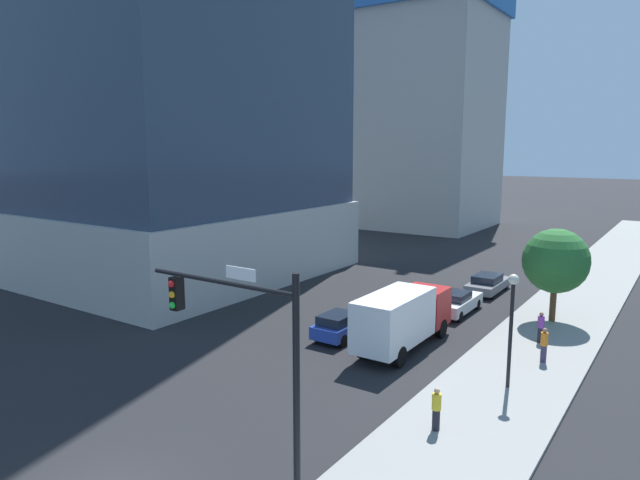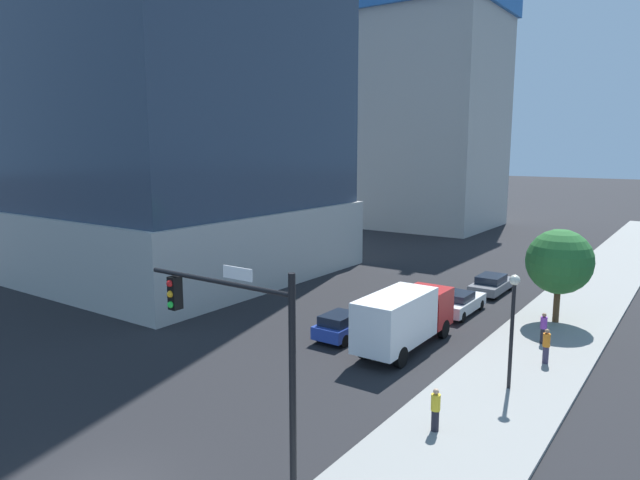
{
  "view_description": "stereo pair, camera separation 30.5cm",
  "coord_description": "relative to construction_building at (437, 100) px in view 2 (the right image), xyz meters",
  "views": [
    {
      "loc": [
        13.96,
        -8.92,
        10.28
      ],
      "look_at": [
        1.44,
        9.46,
        6.62
      ],
      "focal_mm": 31.65,
      "sensor_mm": 36.0,
      "label": 1
    },
    {
      "loc": [
        14.21,
        -8.75,
        10.28
      ],
      "look_at": [
        1.44,
        9.46,
        6.62
      ],
      "focal_mm": 31.65,
      "sensor_mm": 36.0,
      "label": 2
    }
  ],
  "objects": [
    {
      "name": "sidewalk",
      "position": [
        23.5,
        -40.21,
        -16.17
      ],
      "size": [
        5.42,
        120.0,
        0.15
      ],
      "primitive_type": "cube",
      "color": "gray",
      "rests_on": "ground"
    },
    {
      "name": "construction_building",
      "position": [
        0.0,
        0.0,
        0.0
      ],
      "size": [
        15.38,
        17.5,
        37.42
      ],
      "color": "#B2AFA8",
      "rests_on": "ground"
    },
    {
      "name": "traffic_light_pole",
      "position": [
        19.3,
        -57.54,
        -11.41
      ],
      "size": [
        5.65,
        0.48,
        6.86
      ],
      "color": "black",
      "rests_on": "sidewalk"
    },
    {
      "name": "street_lamp",
      "position": [
        23.69,
        -45.78,
        -12.79
      ],
      "size": [
        0.44,
        0.44,
        4.94
      ],
      "color": "black",
      "rests_on": "sidewalk"
    },
    {
      "name": "street_tree",
      "position": [
        23.14,
        -34.9,
        -12.49
      ],
      "size": [
        3.77,
        3.77,
        5.5
      ],
      "color": "brown",
      "rests_on": "sidewalk"
    },
    {
      "name": "car_white",
      "position": [
        17.71,
        -36.16,
        -15.53
      ],
      "size": [
        1.83,
        4.64,
        1.43
      ],
      "color": "silver",
      "rests_on": "ground"
    },
    {
      "name": "car_gray",
      "position": [
        17.71,
        -29.97,
        -15.57
      ],
      "size": [
        1.92,
        4.71,
        1.34
      ],
      "color": "slate",
      "rests_on": "ground"
    },
    {
      "name": "car_blue",
      "position": [
        14.27,
        -44.01,
        -15.5
      ],
      "size": [
        1.77,
        4.25,
        1.48
      ],
      "color": "#233D9E",
      "rests_on": "ground"
    },
    {
      "name": "box_truck",
      "position": [
        17.71,
        -43.78,
        -14.49
      ],
      "size": [
        2.26,
        7.45,
        3.1
      ],
      "color": "#B21E1E",
      "rests_on": "ground"
    },
    {
      "name": "pedestrian_yellow_shirt",
      "position": [
        22.61,
        -51.01,
        -15.28
      ],
      "size": [
        0.34,
        0.34,
        1.61
      ],
      "color": "black",
      "rests_on": "sidewalk"
    },
    {
      "name": "pedestrian_orange_shirt",
      "position": [
        24.26,
        -41.95,
        -15.24
      ],
      "size": [
        0.34,
        0.34,
        1.68
      ],
      "color": "#38334C",
      "rests_on": "sidewalk"
    },
    {
      "name": "pedestrian_purple_shirt",
      "position": [
        23.46,
        -39.17,
        -15.26
      ],
      "size": [
        0.34,
        0.34,
        1.64
      ],
      "color": "black",
      "rests_on": "sidewalk"
    }
  ]
}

